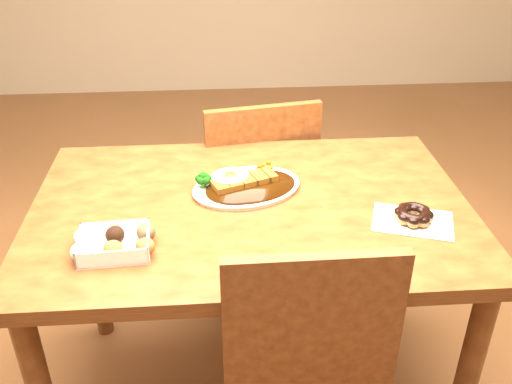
{
  "coord_description": "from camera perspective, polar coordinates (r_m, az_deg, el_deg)",
  "views": [
    {
      "loc": [
        -0.09,
        -1.33,
        1.56
      ],
      "look_at": [
        0.01,
        -0.04,
        0.81
      ],
      "focal_mm": 40.0,
      "sensor_mm": 36.0,
      "label": 1
    }
  ],
  "objects": [
    {
      "name": "table",
      "position": [
        1.62,
        -0.5,
        -4.18
      ],
      "size": [
        1.2,
        0.8,
        0.75
      ],
      "color": "#502510",
      "rests_on": "ground"
    },
    {
      "name": "chair_far",
      "position": [
        2.17,
        -0.14,
        0.07
      ],
      "size": [
        0.48,
        0.48,
        0.87
      ],
      "rotation": [
        0.0,
        0.0,
        3.31
      ],
      "color": "#502510",
      "rests_on": "ground"
    },
    {
      "name": "donut_box",
      "position": [
        1.41,
        -14.0,
        -4.96
      ],
      "size": [
        0.2,
        0.14,
        0.05
      ],
      "rotation": [
        0.0,
        0.0,
        0.06
      ],
      "color": "white",
      "rests_on": "table"
    },
    {
      "name": "pon_de_ring",
      "position": [
        1.53,
        15.48,
        -2.25
      ],
      "size": [
        0.24,
        0.2,
        0.04
      ],
      "rotation": [
        0.0,
        0.0,
        -0.32
      ],
      "color": "silver",
      "rests_on": "table"
    },
    {
      "name": "katsu_curry_plate",
      "position": [
        1.63,
        -1.17,
        0.73
      ],
      "size": [
        0.36,
        0.3,
        0.06
      ],
      "rotation": [
        0.0,
        0.0,
        0.31
      ],
      "color": "white",
      "rests_on": "table"
    }
  ]
}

